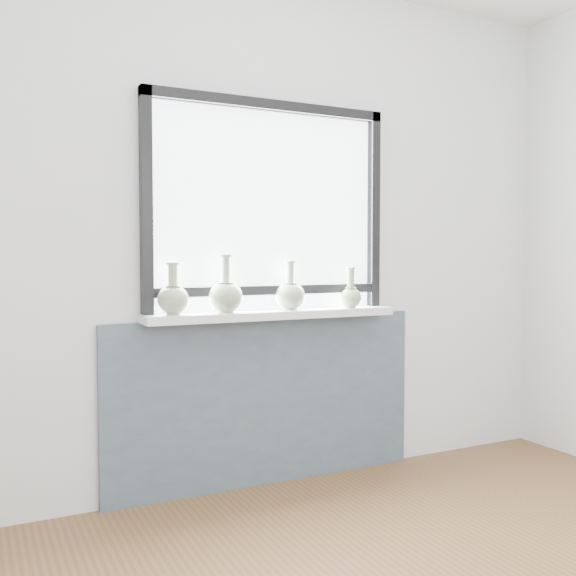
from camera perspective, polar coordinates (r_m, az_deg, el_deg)
name	(u,v)px	position (r m, az deg, el deg)	size (l,w,h in m)	color
back_wall	(265,231)	(3.29, -2.03, 5.08)	(3.60, 0.02, 2.60)	silver
apron_panel	(268,401)	(3.34, -1.78, -9.98)	(1.70, 0.03, 0.86)	#4B5D6C
windowsill	(274,315)	(3.21, -1.27, -2.37)	(1.32, 0.18, 0.04)	white
window	(268,203)	(3.26, -1.76, 7.58)	(1.30, 0.06, 1.05)	black
vase_a	(173,297)	(3.02, -10.19, -0.81)	(0.15, 0.15, 0.24)	#98AE88
vase_b	(226,295)	(3.09, -5.55, -0.62)	(0.16, 0.16, 0.28)	#98AE88
vase_c	(290,294)	(3.25, 0.20, -0.56)	(0.15, 0.15, 0.25)	#98AE88
vase_d	(351,295)	(3.39, 5.59, -0.64)	(0.11, 0.11, 0.21)	#98AE88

